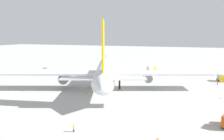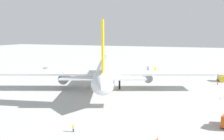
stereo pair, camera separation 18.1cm
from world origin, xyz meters
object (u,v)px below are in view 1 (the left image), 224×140
Objects in this scene: traffic_cone_2 at (168,73)px; traffic_cone_1 at (220,98)px; airliner at (106,70)px; ground_worker_3 at (218,83)px; service_truck_1 at (151,69)px; baggage_cart_0 at (45,68)px; traffic_cone_0 at (158,138)px; service_truck_2 at (221,78)px; ground_worker_0 at (74,128)px.

traffic_cone_1 is at bearing -154.35° from traffic_cone_2.
airliner is 47.90× the size of ground_worker_3.
service_truck_1 is 41.95m from ground_worker_3.
airliner is at bearing -124.11° from baggage_cart_0.
traffic_cone_0 is (-61.30, 16.15, -0.57)m from ground_worker_3.
service_truck_1 reaches higher than ground_worker_3.
traffic_cone_0 is at bearing 158.06° from traffic_cone_1.
service_truck_1 is 9.77× the size of traffic_cone_2.
service_truck_2 reaches higher than ground_worker_3.
traffic_cone_0 is (-39.17, -26.68, -7.02)m from airliner.
baggage_cart_0 is 99.27m from ground_worker_3.
ground_worker_0 is 3.04× the size of traffic_cone_1.
traffic_cone_0 is at bearing -133.07° from baggage_cart_0.
traffic_cone_2 is at bearing 45.78° from ground_worker_3.
service_truck_1 is 1.83× the size of baggage_cart_0.
baggage_cart_0 is at bearing 68.05° from traffic_cone_1.
baggage_cart_0 is 5.33× the size of traffic_cone_0.
traffic_cone_0 is 40.42m from traffic_cone_1.
baggage_cart_0 is 101.51m from ground_worker_0.
traffic_cone_0 is at bearing -168.91° from service_truck_1.
service_truck_2 is at bearing -14.54° from traffic_cone_0.
baggage_cart_0 is 1.76× the size of ground_worker_0.
traffic_cone_0 is at bearing 165.24° from ground_worker_3.
service_truck_1 is at bearing 33.03° from traffic_cone_1.
traffic_cone_2 is at bearing -84.26° from baggage_cart_0.
ground_worker_3 is at bearing -134.22° from traffic_cone_2.
service_truck_2 is 8.35m from ground_worker_3.
traffic_cone_0 is (-76.59, -81.93, 0.01)m from baggage_cart_0.
traffic_cone_1 and traffic_cone_2 have the same top height.
service_truck_2 is at bearing -55.92° from airliner.
ground_worker_0 is (-89.45, 1.27, -0.78)m from service_truck_1.
ground_worker_3 is 32.69m from traffic_cone_2.
traffic_cone_1 is at bearing -21.94° from traffic_cone_0.
ground_worker_3 reaches higher than baggage_cart_0.
airliner is at bearing 34.26° from traffic_cone_0.
airliner is 49.05m from service_truck_1.
baggage_cart_0 is at bearing 46.93° from traffic_cone_0.
ground_worker_0 is at bearing 153.21° from service_truck_2.
service_truck_1 is 89.46m from ground_worker_0.
baggage_cart_0 is 5.33× the size of traffic_cone_1.
service_truck_2 is at bearing -12.83° from ground_worker_3.
traffic_cone_0 is 1.00× the size of traffic_cone_2.
ground_worker_3 is (-15.29, -98.08, 0.58)m from baggage_cart_0.
airliner is 49.43m from traffic_cone_2.
ground_worker_3 is at bearing -28.38° from ground_worker_0.
ground_worker_0 is at bearing 179.18° from service_truck_1.
ground_worker_3 is (22.13, -42.84, -6.45)m from airliner.
ground_worker_3 is at bearing -62.68° from airliner.
airliner is at bearing 124.08° from service_truck_2.
service_truck_1 reaches higher than traffic_cone_2.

